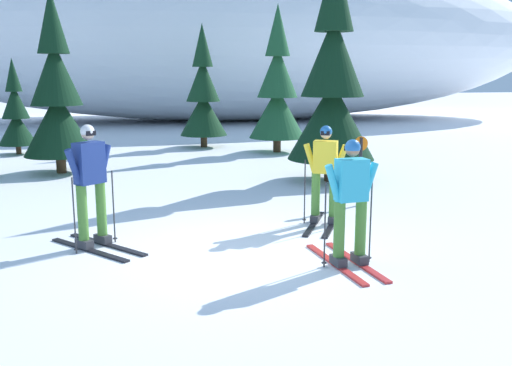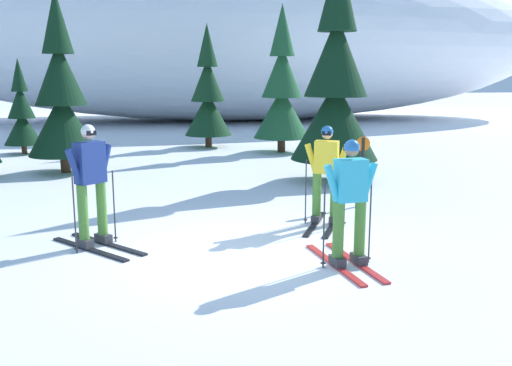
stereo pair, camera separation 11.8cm
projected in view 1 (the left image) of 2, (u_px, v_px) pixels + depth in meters
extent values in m
plane|color=white|center=(234.00, 253.00, 8.22)|extent=(120.00, 120.00, 0.00)
cube|color=black|center=(107.00, 244.00, 8.58)|extent=(1.21, 1.38, 0.03)
cube|color=black|center=(89.00, 250.00, 8.32)|extent=(1.21, 1.38, 0.03)
cube|color=#38383D|center=(103.00, 239.00, 8.62)|extent=(0.29, 0.30, 0.12)
cube|color=#38383D|center=(84.00, 244.00, 8.37)|extent=(0.29, 0.30, 0.12)
cylinder|color=#4C8433|center=(101.00, 208.00, 8.53)|extent=(0.15, 0.15, 0.83)
cylinder|color=#4C8433|center=(83.00, 213.00, 8.27)|extent=(0.15, 0.15, 0.83)
cube|color=navy|center=(89.00, 163.00, 8.26)|extent=(0.47, 0.46, 0.61)
cylinder|color=navy|center=(104.00, 164.00, 8.47)|extent=(0.27, 0.25, 0.58)
cylinder|color=navy|center=(74.00, 168.00, 8.07)|extent=(0.27, 0.25, 0.58)
sphere|color=beige|center=(88.00, 134.00, 8.18)|extent=(0.19, 0.19, 0.19)
sphere|color=white|center=(87.00, 132.00, 8.18)|extent=(0.21, 0.21, 0.21)
cube|color=black|center=(91.00, 133.00, 8.13)|extent=(0.14, 0.13, 0.07)
cylinder|color=#2D2D33|center=(113.00, 207.00, 8.64)|extent=(0.02, 0.02, 1.12)
cylinder|color=#2D2D33|center=(115.00, 238.00, 8.73)|extent=(0.07, 0.07, 0.01)
cylinder|color=#2D2D33|center=(74.00, 216.00, 8.10)|extent=(0.02, 0.02, 1.12)
cylinder|color=#2D2D33|center=(76.00, 249.00, 8.19)|extent=(0.07, 0.07, 0.01)
cube|color=black|center=(332.00, 225.00, 9.68)|extent=(0.84, 1.50, 0.03)
cube|color=black|center=(314.00, 224.00, 9.76)|extent=(0.84, 1.50, 0.03)
cube|color=#38383D|center=(333.00, 219.00, 9.76)|extent=(0.25, 0.31, 0.12)
cube|color=#38383D|center=(315.00, 218.00, 9.84)|extent=(0.25, 0.31, 0.12)
cylinder|color=#4C8433|center=(334.00, 195.00, 9.68)|extent=(0.15, 0.15, 0.75)
cylinder|color=#4C8433|center=(316.00, 194.00, 9.76)|extent=(0.15, 0.15, 0.75)
cube|color=yellow|center=(325.00, 157.00, 9.59)|extent=(0.46, 0.39, 0.55)
cylinder|color=yellow|center=(340.00, 161.00, 9.54)|extent=(0.29, 0.21, 0.58)
cylinder|color=yellow|center=(311.00, 160.00, 9.67)|extent=(0.29, 0.21, 0.58)
sphere|color=beige|center=(326.00, 133.00, 9.52)|extent=(0.19, 0.19, 0.19)
sphere|color=#2366B2|center=(326.00, 132.00, 9.51)|extent=(0.21, 0.21, 0.21)
cube|color=black|center=(325.00, 133.00, 9.44)|extent=(0.15, 0.10, 0.07)
cylinder|color=#2D2D33|center=(344.00, 194.00, 9.57)|extent=(0.02, 0.02, 1.12)
cylinder|color=#2D2D33|center=(343.00, 222.00, 9.66)|extent=(0.07, 0.07, 0.01)
cylinder|color=#2D2D33|center=(305.00, 192.00, 9.75)|extent=(0.02, 0.02, 1.12)
cylinder|color=#2D2D33|center=(304.00, 220.00, 9.84)|extent=(0.07, 0.07, 0.01)
cube|color=red|center=(335.00, 264.00, 7.72)|extent=(0.30, 1.74, 0.03)
cube|color=red|center=(356.00, 261.00, 7.82)|extent=(0.30, 1.74, 0.03)
cube|color=#38383D|center=(338.00, 261.00, 7.61)|extent=(0.17, 0.29, 0.12)
cube|color=#38383D|center=(360.00, 258.00, 7.71)|extent=(0.17, 0.29, 0.12)
cylinder|color=#4C8433|center=(339.00, 229.00, 7.53)|extent=(0.15, 0.15, 0.76)
cylinder|color=#4C8433|center=(361.00, 227.00, 7.62)|extent=(0.15, 0.15, 0.76)
cube|color=#33B7D6|center=(352.00, 180.00, 7.45)|extent=(0.43, 0.29, 0.56)
cylinder|color=#33B7D6|center=(334.00, 186.00, 7.38)|extent=(0.28, 0.13, 0.58)
cylinder|color=#33B7D6|center=(368.00, 183.00, 7.54)|extent=(0.28, 0.13, 0.58)
sphere|color=#A37556|center=(353.00, 149.00, 7.37)|extent=(0.19, 0.19, 0.19)
sphere|color=#2366B2|center=(353.00, 147.00, 7.36)|extent=(0.21, 0.21, 0.21)
cube|color=black|center=(350.00, 148.00, 7.44)|extent=(0.15, 0.05, 0.07)
cylinder|color=#2D2D33|center=(325.00, 225.00, 7.51)|extent=(0.02, 0.02, 1.17)
cylinder|color=#2D2D33|center=(324.00, 263.00, 7.62)|extent=(0.07, 0.07, 0.01)
cylinder|color=#2D2D33|center=(371.00, 221.00, 7.72)|extent=(0.02, 0.02, 1.17)
cylinder|color=#2D2D33|center=(369.00, 258.00, 7.83)|extent=(0.07, 0.07, 0.01)
cylinder|color=#47301E|center=(19.00, 148.00, 18.13)|extent=(0.16, 0.16, 0.41)
cone|color=black|center=(17.00, 128.00, 18.01)|extent=(1.18, 1.18, 1.05)
cone|color=black|center=(15.00, 102.00, 17.85)|extent=(0.85, 0.85, 1.05)
cone|color=black|center=(13.00, 75.00, 17.69)|extent=(0.52, 0.52, 1.05)
cylinder|color=#47301E|center=(61.00, 161.00, 14.74)|extent=(0.25, 0.25, 0.63)
cone|color=black|center=(58.00, 124.00, 14.55)|extent=(1.80, 1.80, 1.61)
cone|color=black|center=(55.00, 73.00, 14.30)|extent=(1.30, 1.30, 1.61)
cone|color=black|center=(52.00, 20.00, 14.05)|extent=(0.79, 0.79, 1.61)
cylinder|color=#47301E|center=(204.00, 139.00, 19.83)|extent=(0.23, 0.23, 0.57)
cone|color=#14381E|center=(203.00, 114.00, 19.66)|extent=(1.64, 1.64, 1.47)
cone|color=#14381E|center=(203.00, 80.00, 19.44)|extent=(1.18, 1.18, 1.47)
cone|color=#14381E|center=(202.00, 45.00, 19.21)|extent=(0.72, 0.72, 1.47)
cylinder|color=#47301E|center=(277.00, 142.00, 18.62)|extent=(0.26, 0.26, 0.64)
cone|color=#1E512D|center=(277.00, 113.00, 18.43)|extent=(1.83, 1.83, 1.64)
cone|color=#1E512D|center=(278.00, 72.00, 18.18)|extent=(1.32, 1.32, 1.64)
cone|color=#1E512D|center=(278.00, 30.00, 17.92)|extent=(0.81, 0.81, 1.64)
cylinder|color=#47301E|center=(330.00, 166.00, 13.63)|extent=(0.29, 0.29, 0.73)
cone|color=black|center=(331.00, 120.00, 13.42)|extent=(2.08, 2.08, 1.86)
cone|color=black|center=(333.00, 56.00, 13.13)|extent=(1.49, 1.49, 1.86)
ellipsoid|color=white|center=(232.00, 38.00, 30.58)|extent=(36.23, 14.62, 8.85)
cylinder|color=black|center=(360.00, 172.00, 11.02)|extent=(0.07, 0.07, 1.35)
cylinder|color=orange|center=(361.00, 144.00, 10.91)|extent=(0.28, 0.02, 0.28)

